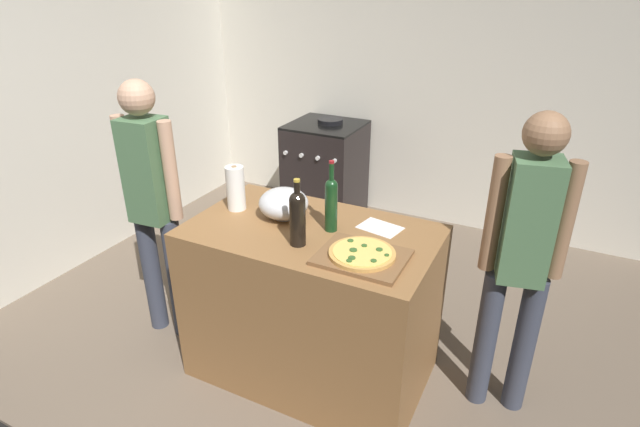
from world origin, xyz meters
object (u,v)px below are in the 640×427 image
(paper_towel_roll, at_px, (236,188))
(person_in_stripes, at_px, (152,199))
(stove, at_px, (325,170))
(pizza, at_px, (362,253))
(mixing_bowl, at_px, (284,203))
(wine_bottle_clear, at_px, (298,216))
(wine_bottle_dark, at_px, (331,202))
(person_in_red, at_px, (522,255))

(paper_towel_roll, height_order, person_in_stripes, person_in_stripes)
(stove, height_order, person_in_stripes, person_in_stripes)
(pizza, distance_m, mixing_bowl, 0.59)
(wine_bottle_clear, xyz_separation_m, person_in_stripes, (-1.00, 0.08, -0.14))
(pizza, xyz_separation_m, wine_bottle_clear, (-0.33, -0.01, 0.12))
(wine_bottle_clear, relative_size, wine_bottle_dark, 0.91)
(pizza, bearing_deg, mixing_bowl, 157.91)
(wine_bottle_dark, xyz_separation_m, stove, (-0.95, 1.88, -0.62))
(mixing_bowl, distance_m, person_in_red, 1.21)
(pizza, xyz_separation_m, person_in_red, (0.65, 0.38, -0.04))
(pizza, xyz_separation_m, mixing_bowl, (-0.54, 0.22, 0.05))
(mixing_bowl, bearing_deg, person_in_red, 7.45)
(stove, bearing_deg, mixing_bowl, -70.45)
(pizza, distance_m, paper_towel_roll, 0.86)
(wine_bottle_clear, bearing_deg, stove, 112.67)
(person_in_red, bearing_deg, mixing_bowl, -172.55)
(pizza, distance_m, wine_bottle_dark, 0.35)
(paper_towel_roll, distance_m, stove, 2.00)
(pizza, relative_size, paper_towel_roll, 1.23)
(mixing_bowl, xyz_separation_m, person_in_red, (1.19, 0.16, -0.09))
(paper_towel_roll, relative_size, person_in_red, 0.16)
(wine_bottle_clear, height_order, wine_bottle_dark, wine_bottle_dark)
(paper_towel_roll, relative_size, wine_bottle_dark, 0.67)
(pizza, bearing_deg, person_in_stripes, 176.89)
(wine_bottle_clear, bearing_deg, pizza, 1.10)
(mixing_bowl, distance_m, paper_towel_roll, 0.29)
(stove, bearing_deg, wine_bottle_dark, -63.21)
(stove, bearing_deg, paper_towel_roll, -78.88)
(pizza, bearing_deg, stove, 120.03)
(paper_towel_roll, relative_size, person_in_stripes, 0.16)
(wine_bottle_clear, relative_size, person_in_red, 0.21)
(wine_bottle_clear, height_order, person_in_stripes, person_in_stripes)
(paper_towel_roll, bearing_deg, person_in_stripes, -165.86)
(wine_bottle_clear, height_order, stove, wine_bottle_clear)
(wine_bottle_clear, distance_m, stove, 2.34)
(person_in_stripes, bearing_deg, paper_towel_roll, 14.14)
(paper_towel_roll, distance_m, wine_bottle_dark, 0.58)
(mixing_bowl, distance_m, stove, 2.05)
(person_in_red, bearing_deg, wine_bottle_clear, -158.74)
(wine_bottle_dark, bearing_deg, person_in_stripes, -173.24)
(wine_bottle_dark, relative_size, person_in_red, 0.23)
(mixing_bowl, distance_m, wine_bottle_dark, 0.30)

